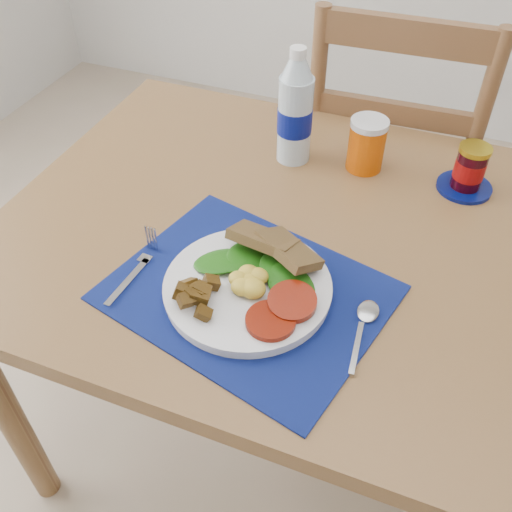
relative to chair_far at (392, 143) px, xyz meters
The scene contains 10 objects.
ground 1.00m from the chair_far, 87.90° to the right, with size 4.00×4.00×0.00m, color gray.
table 0.60m from the chair_far, 87.19° to the right, with size 1.40×0.90×0.75m.
chair_far is the anchor object (origin of this frame).
placemat 0.81m from the chair_far, 98.26° to the right, with size 0.45×0.35×0.00m, color black.
breakfast_plate 0.82m from the chair_far, 98.61° to the right, with size 0.29×0.29×0.07m.
fork 0.88m from the chair_far, 111.59° to the right, with size 0.03×0.18×0.00m.
spoon 0.81m from the chair_far, 83.49° to the right, with size 0.04×0.16×0.00m.
water_bottle 0.48m from the chair_far, 115.46° to the right, with size 0.08×0.08×0.26m.
juice_glass 0.40m from the chair_far, 92.88° to the right, with size 0.08×0.08×0.11m, color #CA4D05.
jam_on_saucer 0.44m from the chair_far, 60.08° to the right, with size 0.11×0.11×0.10m.
Camera 1 is at (0.11, -0.61, 1.48)m, focal length 40.00 mm.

